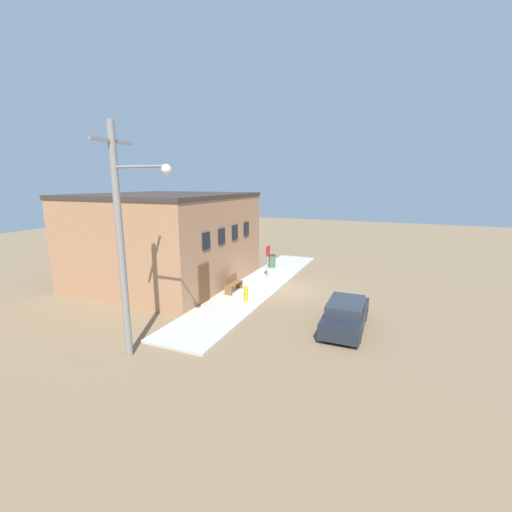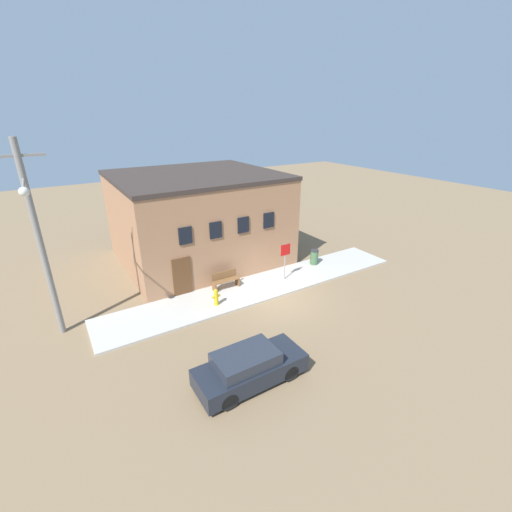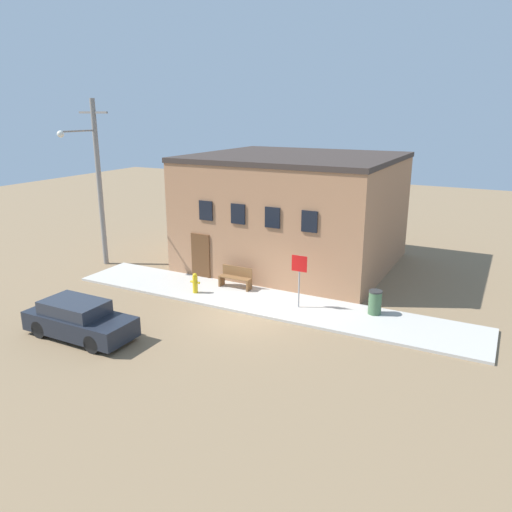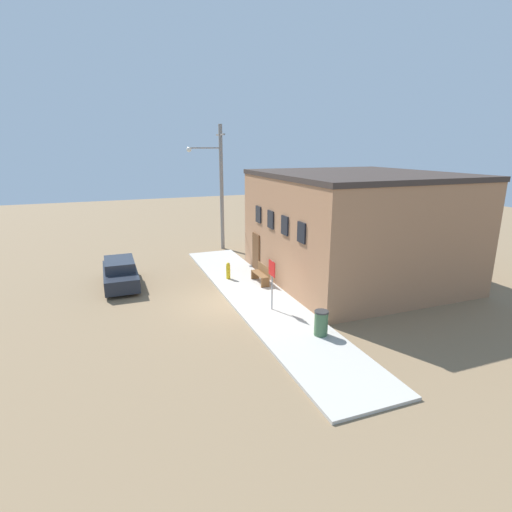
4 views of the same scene
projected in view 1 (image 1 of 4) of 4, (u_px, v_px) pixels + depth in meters
The scene contains 9 objects.
ground_plane at pixel (280, 289), 20.73m from camera, with size 80.00×80.00×0.00m, color #846B4C.
sidewalk at pixel (258, 285), 21.27m from camera, with size 17.84×2.91×0.11m.
brick_building at pixel (166, 238), 21.89m from camera, with size 9.79×9.01×5.65m.
fire_hydrant at pixel (246, 293), 18.21m from camera, with size 0.46×0.22×0.89m.
stop_sign at pixel (268, 256), 22.38m from camera, with size 0.65×0.06×2.17m.
bench at pixel (233, 284), 19.86m from camera, with size 1.50×0.44×0.95m.
trash_bin at pixel (272, 261), 25.50m from camera, with size 0.53×0.53×0.96m.
utility_pole at pixel (123, 237), 11.83m from camera, with size 1.80×2.40×8.34m.
parked_car at pixel (346, 315), 15.02m from camera, with size 4.09×1.62×1.34m.
Camera 1 is at (-18.87, -6.30, 6.34)m, focal length 24.00 mm.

